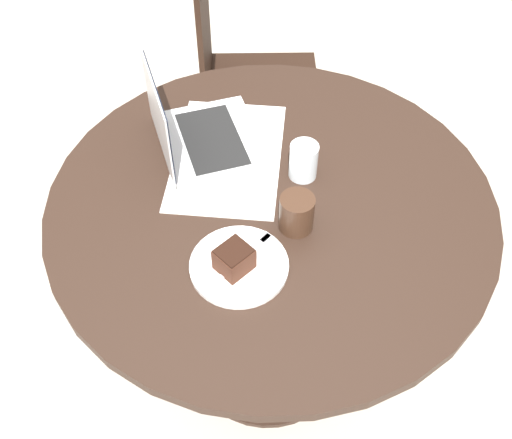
# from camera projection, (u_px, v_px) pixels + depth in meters

# --- Properties ---
(ground_plane) EXTENTS (12.00, 12.00, 0.00)m
(ground_plane) POSITION_uv_depth(u_px,v_px,m) (267.00, 353.00, 2.02)
(ground_plane) COLOR #B7AD9E
(dining_table) EXTENTS (1.07, 1.07, 0.78)m
(dining_table) POSITION_uv_depth(u_px,v_px,m) (270.00, 246.00, 1.57)
(dining_table) COLOR black
(dining_table) RESTS_ON ground_plane
(chair) EXTENTS (0.53, 0.53, 0.97)m
(chair) POSITION_uv_depth(u_px,v_px,m) (241.00, 78.00, 2.20)
(chair) COLOR black
(chair) RESTS_ON ground_plane
(paper_document) EXTENTS (0.48, 0.41, 0.00)m
(paper_document) POSITION_uv_depth(u_px,v_px,m) (228.00, 156.00, 1.52)
(paper_document) COLOR white
(paper_document) RESTS_ON dining_table
(plate) EXTENTS (0.21, 0.21, 0.01)m
(plate) POSITION_uv_depth(u_px,v_px,m) (239.00, 266.00, 1.29)
(plate) COLOR white
(plate) RESTS_ON dining_table
(cake_slice) EXTENTS (0.09, 0.09, 0.06)m
(cake_slice) POSITION_uv_depth(u_px,v_px,m) (234.00, 259.00, 1.26)
(cake_slice) COLOR #472619
(cake_slice) RESTS_ON plate
(fork) EXTENTS (0.10, 0.16, 0.00)m
(fork) POSITION_uv_depth(u_px,v_px,m) (250.00, 252.00, 1.30)
(fork) COLOR silver
(fork) RESTS_ON plate
(coffee_glass) EXTENTS (0.08, 0.08, 0.09)m
(coffee_glass) POSITION_uv_depth(u_px,v_px,m) (297.00, 213.00, 1.33)
(coffee_glass) COLOR #3D2619
(coffee_glass) RESTS_ON dining_table
(water_glass) EXTENTS (0.07, 0.07, 0.09)m
(water_glass) POSITION_uv_depth(u_px,v_px,m) (304.00, 161.00, 1.44)
(water_glass) COLOR silver
(water_glass) RESTS_ON dining_table
(laptop) EXTENTS (0.30, 0.26, 0.23)m
(laptop) POSITION_uv_depth(u_px,v_px,m) (199.00, 135.00, 1.51)
(laptop) COLOR silver
(laptop) RESTS_ON dining_table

